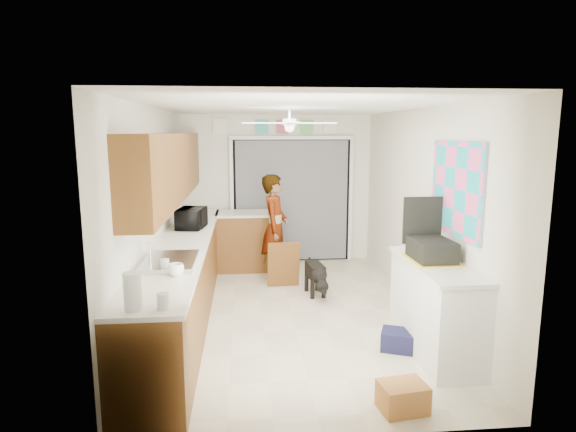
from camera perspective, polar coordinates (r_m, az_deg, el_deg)
name	(u,v)px	position (r m, az deg, el deg)	size (l,w,h in m)	color
floor	(291,312)	(6.10, 0.34, -11.36)	(5.00, 5.00, 0.00)	beige
ceiling	(291,107)	(5.69, 0.37, 12.80)	(5.00, 5.00, 0.00)	white
wall_back	(277,189)	(8.23, -1.31, 3.20)	(3.20, 3.20, 0.00)	silver
wall_front	(326,274)	(3.35, 4.48, -6.88)	(3.20, 3.20, 0.00)	silver
wall_left	(155,216)	(5.84, -15.48, 0.05)	(5.00, 5.00, 0.00)	silver
wall_right	(420,212)	(6.13, 15.42, 0.51)	(5.00, 5.00, 0.00)	silver
left_base_cabinets	(184,281)	(5.98, -12.27, -7.49)	(0.60, 4.80, 0.90)	brown
left_countertop	(183,243)	(5.85, -12.34, -3.09)	(0.62, 4.80, 0.04)	white
upper_cabinets	(170,167)	(5.94, -13.86, 5.64)	(0.32, 4.00, 0.80)	brown
sink_basin	(170,262)	(4.88, -13.80, -5.32)	(0.50, 0.76, 0.06)	silver
faucet	(150,253)	(4.89, -16.05, -4.25)	(0.03, 0.03, 0.22)	silver
peninsula_base	(249,242)	(7.86, -4.69, -3.08)	(1.00, 0.60, 0.90)	brown
peninsula_top	(248,213)	(7.77, -4.73, 0.30)	(1.04, 0.64, 0.04)	white
back_opening_recess	(292,201)	(8.25, 0.44, 1.82)	(2.00, 0.06, 2.10)	black
curtain_panel	(292,201)	(8.21, 0.47, 1.78)	(1.90, 0.03, 2.05)	slate
door_trim_left	(232,202)	(8.18, -6.66, 1.69)	(0.06, 0.04, 2.10)	white
door_trim_right	(351,200)	(8.38, 7.43, 1.86)	(0.06, 0.04, 2.10)	white
door_trim_head	(292,138)	(8.14, 0.48, 9.27)	(2.10, 0.04, 0.06)	white
header_frame_1	(262,127)	(8.13, -3.11, 10.52)	(0.22, 0.02, 0.22)	#46ACBA
header_frame_2	(283,127)	(8.15, -0.61, 10.54)	(0.22, 0.02, 0.22)	#BB4663
header_frame_3	(307,127)	(8.19, 2.23, 10.53)	(0.22, 0.02, 0.22)	#68B668
header_frame_4	(330,127)	(8.26, 5.03, 10.49)	(0.22, 0.02, 0.22)	white
route66_sign	(219,127)	(8.14, -8.13, 10.44)	(0.22, 0.02, 0.26)	silver
right_counter_base	(435,310)	(5.16, 17.07, -10.55)	(0.50, 1.40, 0.90)	white
right_counter_top	(437,265)	(5.01, 17.24, -5.51)	(0.54, 1.44, 0.04)	white
abstract_painting	(456,189)	(5.15, 19.29, 3.07)	(0.03, 1.15, 0.95)	#F75BA6
ceiling_fan	(289,123)	(5.88, 0.18, 10.95)	(1.14, 1.14, 0.24)	white
microwave	(191,218)	(6.56, -11.37, -0.27)	(0.49, 0.33, 0.27)	black
cup	(176,270)	(4.46, -13.13, -6.22)	(0.14, 0.14, 0.11)	white
jar_a	(163,301)	(3.67, -14.61, -9.76)	(0.09, 0.09, 0.12)	silver
jar_b	(165,265)	(4.62, -14.38, -5.66)	(0.08, 0.08, 0.12)	silver
paper_towel_roll	(133,292)	(3.68, -17.94, -8.51)	(0.13, 0.13, 0.28)	white
suitcase	(432,250)	(5.06, 16.66, -3.85)	(0.37, 0.49, 0.21)	black
suitcase_rim	(431,260)	(5.09, 16.60, -5.06)	(0.44, 0.58, 0.02)	yellow
suitcase_lid	(422,220)	(5.28, 15.64, -0.48)	(0.42, 0.03, 0.50)	black
cardboard_box	(403,397)	(4.23, 13.44, -20.14)	(0.37, 0.28, 0.23)	#C27F3D
navy_crate	(398,340)	(5.24, 12.87, -14.15)	(0.33, 0.27, 0.20)	black
cabinet_door_panel	(284,265)	(6.92, -0.52, -5.78)	(0.46, 0.03, 0.68)	brown
man	(275,228)	(7.16, -1.57, -1.44)	(0.58, 0.38, 1.60)	white
dog	(315,277)	(6.67, 3.22, -7.23)	(0.27, 0.63, 0.50)	black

